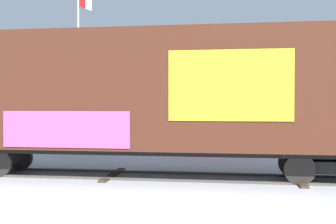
{
  "coord_description": "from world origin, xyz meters",
  "views": [
    {
      "loc": [
        3.61,
        -13.27,
        2.42
      ],
      "look_at": [
        1.1,
        0.55,
        2.12
      ],
      "focal_mm": 44.47,
      "sensor_mm": 36.0,
      "label": 1
    }
  ],
  "objects_px": {
    "parked_car_black": "(87,134)",
    "parked_car_red": "(208,136)",
    "freight_car": "(146,93)",
    "flagpole": "(81,44)"
  },
  "relations": [
    {
      "from": "parked_car_black",
      "to": "parked_car_red",
      "type": "bearing_deg",
      "value": -1.21
    },
    {
      "from": "flagpole",
      "to": "parked_car_black",
      "type": "height_order",
      "value": "flagpole"
    },
    {
      "from": "flagpole",
      "to": "parked_car_black",
      "type": "distance_m",
      "value": 9.34
    },
    {
      "from": "freight_car",
      "to": "parked_car_black",
      "type": "relative_size",
      "value": 3.8
    },
    {
      "from": "parked_car_red",
      "to": "parked_car_black",
      "type": "bearing_deg",
      "value": 178.79
    },
    {
      "from": "freight_car",
      "to": "parked_car_black",
      "type": "xyz_separation_m",
      "value": [
        -4.75,
        7.02,
        -1.9
      ]
    },
    {
      "from": "parked_car_black",
      "to": "parked_car_red",
      "type": "xyz_separation_m",
      "value": [
        6.23,
        -0.13,
        -0.02
      ]
    },
    {
      "from": "flagpole",
      "to": "parked_car_black",
      "type": "xyz_separation_m",
      "value": [
        3.07,
        -6.77,
        -5.64
      ]
    },
    {
      "from": "freight_car",
      "to": "flagpole",
      "type": "bearing_deg",
      "value": 119.57
    },
    {
      "from": "freight_car",
      "to": "parked_car_black",
      "type": "distance_m",
      "value": 8.68
    }
  ]
}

